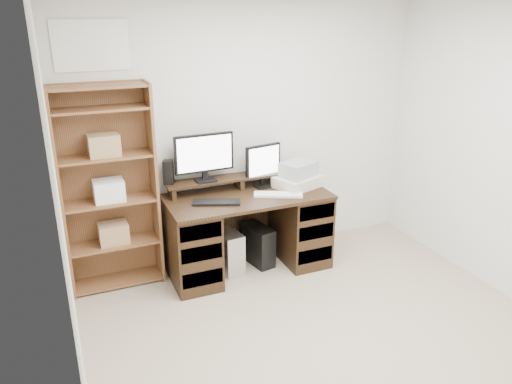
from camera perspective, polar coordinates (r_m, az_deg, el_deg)
room at (r=3.12m, az=12.92°, el=-1.11°), size 3.54×4.04×2.54m
desk at (r=4.72m, az=-1.01°, el=-4.42°), size 1.50×0.70×0.75m
riser_shelf at (r=4.73m, az=-1.98°, el=1.55°), size 1.40×0.22×0.12m
monitor_wide at (r=4.54m, az=-5.93°, el=4.24°), size 0.55×0.15×0.44m
monitor_small at (r=4.74m, az=0.82°, el=3.24°), size 0.37×0.17×0.41m
speaker at (r=4.54m, az=-9.98°, el=2.26°), size 0.12×0.12×0.22m
keyboard_black at (r=4.38m, az=-4.54°, el=-1.18°), size 0.44×0.28×0.02m
keyboard_white at (r=4.56m, az=2.55°, el=-0.29°), size 0.46×0.31×0.02m
mouse at (r=4.74m, az=6.19°, el=0.53°), size 0.11×0.09×0.04m
printer at (r=4.79m, az=4.84°, el=1.22°), size 0.50×0.44×0.11m
basket at (r=4.75m, az=4.88°, el=2.62°), size 0.39×0.35×0.14m
tower_silver at (r=4.78m, az=-3.29°, el=-6.63°), size 0.22×0.42×0.40m
tower_black at (r=4.89m, az=0.18°, el=-6.03°), size 0.24×0.41×0.39m
bookshelf at (r=4.45m, az=-16.52°, el=0.49°), size 0.80×0.30×1.80m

